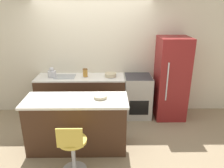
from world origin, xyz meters
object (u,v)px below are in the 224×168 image
(refrigerator, at_px, (171,79))
(kettle, at_px, (52,73))
(stool_chair, at_px, (73,149))
(mixing_bowl, at_px, (110,75))
(oven_range, at_px, (137,96))

(refrigerator, height_order, kettle, refrigerator)
(stool_chair, bearing_deg, mixing_bowl, 72.56)
(kettle, bearing_deg, mixing_bowl, 0.00)
(oven_range, xyz_separation_m, kettle, (-1.87, -0.00, 0.56))
(refrigerator, distance_m, mixing_bowl, 1.33)
(stool_chair, height_order, mixing_bowl, mixing_bowl)
(oven_range, xyz_separation_m, stool_chair, (-1.18, -1.82, -0.06))
(refrigerator, bearing_deg, oven_range, 177.59)
(oven_range, relative_size, kettle, 4.47)
(stool_chair, xyz_separation_m, mixing_bowl, (0.57, 1.82, 0.57))
(refrigerator, xyz_separation_m, stool_chair, (-1.89, -1.79, -0.48))
(refrigerator, relative_size, mixing_bowl, 7.20)
(refrigerator, relative_size, kettle, 8.47)
(oven_range, bearing_deg, mixing_bowl, -179.80)
(kettle, bearing_deg, oven_range, 0.06)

